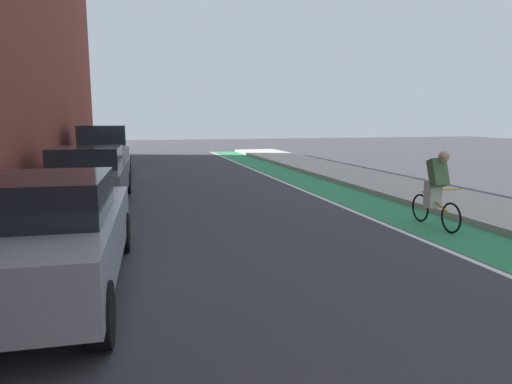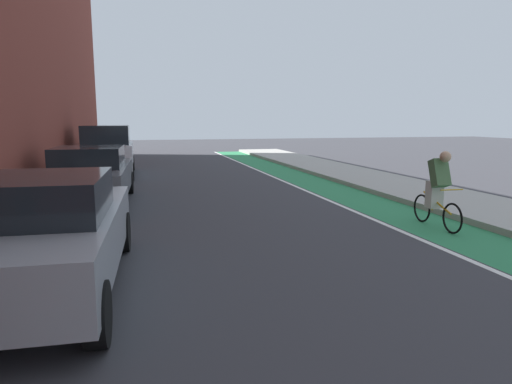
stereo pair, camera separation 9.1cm
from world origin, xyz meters
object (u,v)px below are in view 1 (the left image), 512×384
parked_sedan_silver (43,234)px  parked_suv_white (104,150)px  parked_sedan_gray (89,176)px  cyclist_trailing (436,189)px

parked_sedan_silver → parked_suv_white: (0.00, 12.50, 0.23)m
parked_sedan_gray → cyclist_trailing: 8.24m
parked_sedan_gray → parked_suv_white: (0.00, 6.42, 0.23)m
cyclist_trailing → parked_sedan_silver: bearing=-165.3°
cyclist_trailing → parked_sedan_gray: bearing=149.2°
parked_suv_white → cyclist_trailing: (7.07, -10.64, -0.21)m
parked_suv_white → cyclist_trailing: size_ratio=2.75×
parked_suv_white → cyclist_trailing: 12.78m
parked_sedan_gray → cyclist_trailing: cyclist_trailing is taller
parked_sedan_gray → cyclist_trailing: size_ratio=2.89×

